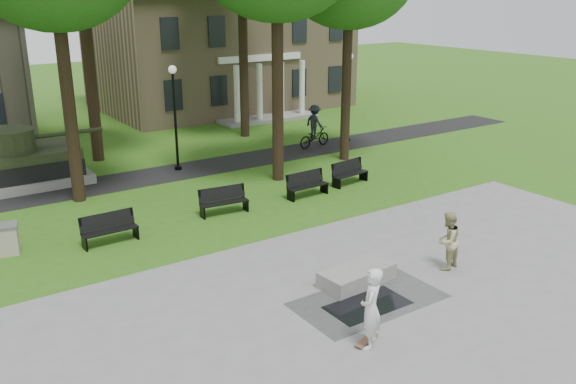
% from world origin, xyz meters
% --- Properties ---
extents(ground, '(120.00, 120.00, 0.00)m').
position_xyz_m(ground, '(0.00, 0.00, 0.00)').
color(ground, '#2E5614').
rests_on(ground, ground).
extents(plaza, '(22.00, 16.00, 0.02)m').
position_xyz_m(plaza, '(0.00, -5.00, 0.01)').
color(plaza, gray).
rests_on(plaza, ground).
extents(footpath, '(44.00, 2.60, 0.01)m').
position_xyz_m(footpath, '(0.00, 12.00, 0.01)').
color(footpath, black).
rests_on(footpath, ground).
extents(building_right, '(17.00, 12.00, 8.60)m').
position_xyz_m(building_right, '(10.00, 26.00, 4.34)').
color(building_right, '#9E8460').
rests_on(building_right, ground).
extents(lamp_mid, '(0.36, 0.36, 4.73)m').
position_xyz_m(lamp_mid, '(0.50, 12.30, 2.79)').
color(lamp_mid, black).
rests_on(lamp_mid, ground).
extents(lamp_right, '(0.36, 0.36, 4.73)m').
position_xyz_m(lamp_right, '(10.50, 12.30, 2.79)').
color(lamp_right, black).
rests_on(lamp_right, ground).
extents(tank_monument, '(7.45, 3.40, 2.40)m').
position_xyz_m(tank_monument, '(-6.46, 14.00, 0.86)').
color(tank_monument, gray).
rests_on(tank_monument, ground).
extents(puddle, '(2.20, 1.20, 0.00)m').
position_xyz_m(puddle, '(-0.71, -2.22, 0.02)').
color(puddle, black).
rests_on(puddle, plaza).
extents(concrete_block, '(2.27, 1.18, 0.45)m').
position_xyz_m(concrete_block, '(-0.11, -1.06, 0.24)').
color(concrete_block, gray).
rests_on(concrete_block, plaza).
extents(skateboard, '(0.80, 0.43, 0.07)m').
position_xyz_m(skateboard, '(-1.90, -3.53, 0.06)').
color(skateboard, brown).
rests_on(skateboard, plaza).
extents(skateboarder, '(0.85, 0.82, 1.96)m').
position_xyz_m(skateboarder, '(-1.95, -3.69, 1.00)').
color(skateboarder, silver).
rests_on(skateboarder, plaza).
extents(friend_watching, '(0.98, 0.84, 1.75)m').
position_xyz_m(friend_watching, '(2.67, -1.80, 0.90)').
color(friend_watching, tan).
rests_on(friend_watching, plaza).
extents(cyclist, '(2.10, 1.22, 2.22)m').
position_xyz_m(cyclist, '(8.23, 12.27, 0.91)').
color(cyclist, black).
rests_on(cyclist, ground).
extents(park_bench_0, '(1.81, 0.56, 1.00)m').
position_xyz_m(park_bench_0, '(-4.89, 5.68, 0.52)').
color(park_bench_0, black).
rests_on(park_bench_0, ground).
extents(park_bench_1, '(1.84, 0.72, 1.00)m').
position_xyz_m(park_bench_1, '(-0.52, 6.04, 0.52)').
color(park_bench_1, black).
rests_on(park_bench_1, ground).
extents(park_bench_2, '(1.82, 0.61, 1.00)m').
position_xyz_m(park_bench_2, '(3.17, 5.93, 0.52)').
color(park_bench_2, black).
rests_on(park_bench_2, ground).
extents(park_bench_3, '(1.85, 0.78, 1.00)m').
position_xyz_m(park_bench_3, '(5.64, 6.27, 0.52)').
color(park_bench_3, black).
rests_on(park_bench_3, ground).
extents(trash_bin, '(0.81, 0.81, 0.96)m').
position_xyz_m(trash_bin, '(-7.78, 6.61, 0.49)').
color(trash_bin, gray).
rests_on(trash_bin, ground).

